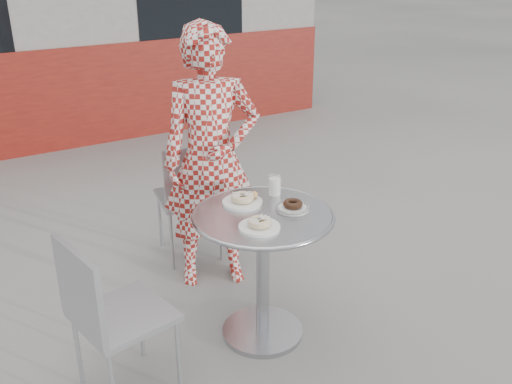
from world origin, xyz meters
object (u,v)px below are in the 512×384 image
chair_far (190,220)px  plate_far (243,199)px  chair_left (125,346)px  bistro_table (263,245)px  plate_checker (293,206)px  plate_near (259,224)px  seated_person (211,160)px  milk_cup (275,186)px

chair_far → plate_far: (-0.07, -0.82, 0.48)m
chair_far → chair_left: bearing=61.4°
bistro_table → plate_checker: bearing=-11.7°
chair_far → plate_near: size_ratio=4.16×
seated_person → chair_left: bearing=-120.2°
seated_person → plate_far: size_ratio=7.64×
bistro_table → seated_person: size_ratio=0.46×
bistro_table → plate_near: (-0.10, -0.12, 0.19)m
chair_far → plate_far: 0.96m
chair_left → seated_person: size_ratio=0.52×
bistro_table → chair_far: chair_far is taller
plate_checker → milk_cup: (0.02, 0.19, 0.04)m
chair_far → plate_near: chair_far is taller
seated_person → milk_cup: (0.12, -0.48, -0.01)m
chair_far → chair_left: (-0.80, -1.01, 0.00)m
chair_far → plate_far: chair_far is taller
milk_cup → chair_far: bearing=98.4°
plate_checker → chair_far: bearing=95.6°
chair_left → plate_checker: bearing=-99.9°
bistro_table → chair_far: (0.05, 0.97, -0.29)m
plate_near → plate_far: bearing=74.8°
plate_far → chair_left: bearing=-165.7°
plate_far → plate_checker: 0.25m
chair_left → milk_cup: bearing=-88.0°
plate_checker → milk_cup: milk_cup is taller
milk_cup → plate_checker: bearing=-96.1°
milk_cup → seated_person: bearing=104.0°
bistro_table → chair_left: chair_left is taller
seated_person → plate_checker: seated_person is taller
chair_left → plate_checker: size_ratio=4.72×
bistro_table → seated_person: seated_person is taller
bistro_table → seated_person: 0.68m
chair_left → plate_far: size_ratio=3.97×
chair_left → plate_checker: 1.02m
seated_person → milk_cup: bearing=-56.1°
chair_left → plate_near: bearing=-108.0°
chair_far → milk_cup: size_ratio=7.46×
bistro_table → milk_cup: size_ratio=6.61×
bistro_table → plate_near: size_ratio=3.69×
plate_checker → seated_person: bearing=98.3°
plate_far → plate_checker: size_ratio=1.19×
chair_far → chair_left: 1.29m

